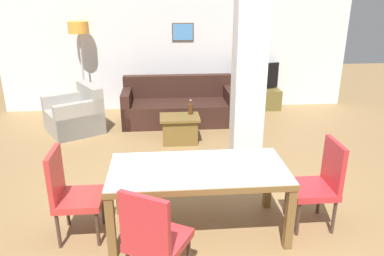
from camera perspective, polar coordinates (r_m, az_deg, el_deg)
ground_plane at (r=4.16m, az=0.88°, el=-15.10°), size 18.00×18.00×0.00m
back_wall at (r=7.89m, az=-2.31°, el=12.63°), size 7.20×0.09×2.70m
divider_pillar at (r=4.96m, az=8.63°, el=7.78°), size 0.39×0.36×2.70m
dining_table at (r=3.85m, az=0.93°, el=-7.95°), size 1.81×0.86×0.73m
dining_chair_head_left at (r=3.98m, az=-18.07°, el=-9.15°), size 0.46×0.46×0.96m
dining_chair_near_left at (r=3.20m, az=-5.90°, el=-16.04°), size 0.63×0.63×0.96m
dining_chair_head_right at (r=4.20m, az=18.91°, el=-7.63°), size 0.46×0.46×0.96m
sofa at (r=7.18m, az=-2.06°, el=3.19°), size 2.10×0.87×0.85m
armchair at (r=7.00m, az=-17.27°, el=1.76°), size 1.17×1.17×0.82m
coffee_table at (r=6.22m, az=-1.88°, el=-0.14°), size 0.65×0.47×0.45m
bottle at (r=6.22m, az=-0.22°, el=2.96°), size 0.08×0.08×0.25m
tv_stand at (r=8.09m, az=9.51°, el=4.31°), size 1.07×0.40×0.42m
tv_screen at (r=7.98m, az=9.71°, el=7.61°), size 1.02×0.31×0.55m
floor_lamp at (r=7.67m, az=-16.81°, el=13.27°), size 0.39×0.39×1.85m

